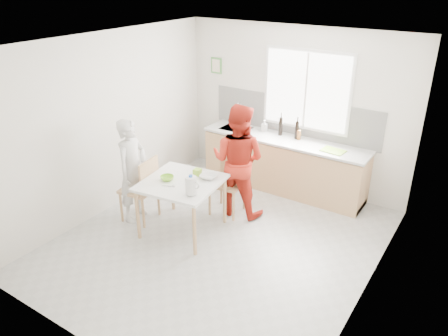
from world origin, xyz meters
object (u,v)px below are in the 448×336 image
object	(u,v)px
dining_table	(182,187)
person_red	(238,160)
wine_bottle_b	(297,130)
bowl_white	(209,177)
milk_jug	(191,185)
wine_bottle_a	(281,126)
chair_far	(229,178)
chair_left	(143,187)
bowl_green	(167,178)
person_white	(133,171)

from	to	relation	value
dining_table	person_red	bearing A→B (deg)	66.99
wine_bottle_b	bowl_white	bearing A→B (deg)	-105.48
milk_jug	wine_bottle_b	bearing A→B (deg)	72.77
person_red	wine_bottle_a	xyz separation A→B (m)	(0.09, 1.21, 0.21)
chair_far	wine_bottle_a	size ratio (longest dim) A/B	3.18
chair_far	bowl_white	distance (m)	0.63
dining_table	chair_far	bearing A→B (deg)	74.30
person_red	chair_left	bearing A→B (deg)	35.72
bowl_green	milk_jug	world-z (taller)	milk_jug
person_red	bowl_white	size ratio (longest dim) A/B	7.34
dining_table	person_white	bearing A→B (deg)	-172.76
bowl_white	milk_jug	size ratio (longest dim) A/B	0.90
milk_jug	person_red	bearing A→B (deg)	81.68
chair_far	person_red	distance (m)	0.34
milk_jug	wine_bottle_b	size ratio (longest dim) A/B	0.88
bowl_white	wine_bottle_b	world-z (taller)	wine_bottle_b
chair_left	person_white	world-z (taller)	person_white
person_white	wine_bottle_a	xyz separation A→B (m)	(1.29, 2.20, 0.29)
dining_table	bowl_white	xyz separation A→B (m)	(0.27, 0.29, 0.11)
bowl_white	wine_bottle_a	xyz separation A→B (m)	(0.21, 1.81, 0.26)
person_red	bowl_green	distance (m)	1.12
bowl_green	chair_far	bearing A→B (deg)	65.15
person_white	milk_jug	distance (m)	1.20
person_white	wine_bottle_a	size ratio (longest dim) A/B	4.91
dining_table	person_white	xyz separation A→B (m)	(-0.82, -0.10, 0.08)
chair_left	person_red	world-z (taller)	person_red
chair_left	person_white	xyz separation A→B (m)	(-0.15, -0.02, 0.23)
bowl_green	bowl_white	bearing A→B (deg)	38.21
wine_bottle_a	milk_jug	bearing A→B (deg)	-92.80
dining_table	bowl_green	distance (m)	0.23
person_white	wine_bottle_a	distance (m)	2.57
bowl_green	wine_bottle_a	xyz separation A→B (m)	(0.66, 2.17, 0.26)
person_red	wine_bottle_b	xyz separation A→B (m)	(0.39, 1.21, 0.20)
person_white	bowl_white	xyz separation A→B (m)	(1.09, 0.39, 0.03)
chair_far	wine_bottle_a	xyz separation A→B (m)	(0.23, 1.23, 0.52)
chair_far	bowl_white	bearing A→B (deg)	-94.95
bowl_green	chair_left	bearing A→B (deg)	-178.78
chair_left	chair_far	distance (m)	1.32
person_white	bowl_green	bearing A→B (deg)	-94.54
person_white	wine_bottle_b	world-z (taller)	person_white
chair_left	wine_bottle_a	world-z (taller)	wine_bottle_a
chair_far	bowl_green	size ratio (longest dim) A/B	5.34
bowl_green	wine_bottle_a	bearing A→B (deg)	73.03
bowl_green	wine_bottle_b	xyz separation A→B (m)	(0.96, 2.17, 0.25)
dining_table	wine_bottle_b	world-z (taller)	wine_bottle_b
person_red	wine_bottle_a	distance (m)	1.23
chair_left	dining_table	bearing A→B (deg)	90.00
bowl_white	wine_bottle_b	size ratio (longest dim) A/B	0.79
person_red	wine_bottle_a	bearing A→B (deg)	-101.65
bowl_green	bowl_white	distance (m)	0.58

